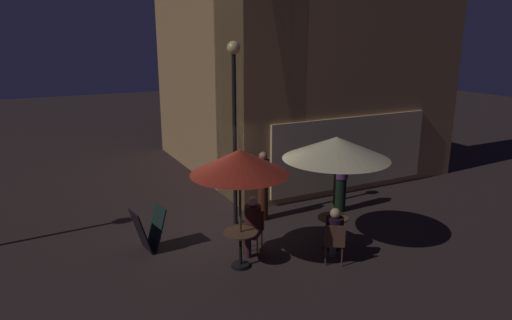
# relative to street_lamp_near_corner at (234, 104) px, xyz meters

# --- Properties ---
(ground_plane) EXTENTS (60.00, 60.00, 0.00)m
(ground_plane) POSITION_rel_street_lamp_near_corner_xyz_m (-0.69, -0.83, -3.02)
(ground_plane) COLOR #322624
(cafe_building) EXTENTS (7.75, 7.98, 9.20)m
(cafe_building) POSITION_rel_street_lamp_near_corner_xyz_m (2.96, 3.08, 1.57)
(cafe_building) COLOR tan
(cafe_building) RESTS_ON ground
(street_lamp_near_corner) EXTENTS (0.31, 0.31, 4.45)m
(street_lamp_near_corner) POSITION_rel_street_lamp_near_corner_xyz_m (0.00, 0.00, 0.00)
(street_lamp_near_corner) COLOR black
(street_lamp_near_corner) RESTS_ON ground
(menu_sandwich_board) EXTENTS (0.73, 0.64, 0.95)m
(menu_sandwich_board) POSITION_rel_street_lamp_near_corner_xyz_m (-2.31, -0.50, -2.53)
(menu_sandwich_board) COLOR black
(menu_sandwich_board) RESTS_ON ground
(cafe_table_0) EXTENTS (0.67, 0.67, 0.73)m
(cafe_table_0) POSITION_rel_street_lamp_near_corner_xyz_m (1.33, -2.22, -2.51)
(cafe_table_0) COLOR black
(cafe_table_0) RESTS_ON ground
(cafe_table_1) EXTENTS (0.69, 0.69, 0.77)m
(cafe_table_1) POSITION_rel_street_lamp_near_corner_xyz_m (-0.84, -2.09, -2.48)
(cafe_table_1) COLOR black
(cafe_table_1) RESTS_ON ground
(patio_umbrella_0) EXTENTS (2.28, 2.28, 2.53)m
(patio_umbrella_0) POSITION_rel_street_lamp_near_corner_xyz_m (1.33, -2.22, -0.74)
(patio_umbrella_0) COLOR black
(patio_umbrella_0) RESTS_ON ground
(patio_umbrella_1) EXTENTS (1.94, 1.94, 2.47)m
(patio_umbrella_1) POSITION_rel_street_lamp_near_corner_xyz_m (-0.84, -2.09, -0.81)
(patio_umbrella_1) COLOR black
(patio_umbrella_1) RESTS_ON ground
(cafe_chair_0) EXTENTS (0.57, 0.57, 0.90)m
(cafe_chair_0) POSITION_rel_street_lamp_near_corner_xyz_m (0.90, -2.87, -2.48)
(cafe_chair_0) COLOR brown
(cafe_chair_0) RESTS_ON ground
(cafe_chair_1) EXTENTS (0.56, 0.56, 0.90)m
(cafe_chair_1) POSITION_rel_street_lamp_near_corner_xyz_m (-0.25, -1.52, -2.47)
(cafe_chair_1) COLOR brown
(cafe_chair_1) RESTS_ON ground
(patron_seated_0) EXTENTS (0.51, 0.55, 1.20)m
(patron_seated_0) POSITION_rel_street_lamp_near_corner_xyz_m (0.98, -2.76, -2.34)
(patron_seated_0) COLOR #7C675A
(patron_seated_0) RESTS_ON ground
(patron_seated_1) EXTENTS (0.54, 0.53, 1.26)m
(patron_seated_1) POSITION_rel_street_lamp_near_corner_xyz_m (-0.35, -1.61, -2.30)
(patron_seated_1) COLOR #442028
(patron_seated_1) RESTS_ON ground
(patron_standing_2) EXTENTS (0.36, 0.36, 1.75)m
(patron_standing_2) POSITION_rel_street_lamp_near_corner_xyz_m (2.86, -0.48, -2.14)
(patron_standing_2) COLOR black
(patron_standing_2) RESTS_ON ground
(patron_standing_3) EXTENTS (0.31, 0.31, 1.79)m
(patron_standing_3) POSITION_rel_street_lamp_near_corner_xyz_m (0.74, -0.07, -2.10)
(patron_standing_3) COLOR #4A2215
(patron_standing_3) RESTS_ON ground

